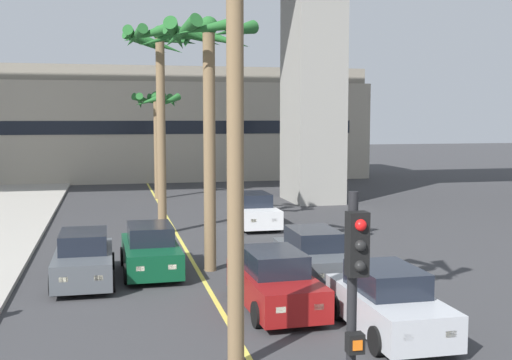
{
  "coord_description": "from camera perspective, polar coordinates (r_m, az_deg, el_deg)",
  "views": [
    {
      "loc": [
        -2.79,
        1.67,
        5.09
      ],
      "look_at": [
        0.0,
        14.0,
        3.84
      ],
      "focal_mm": 45.83,
      "sensor_mm": 36.0,
      "label": 1
    }
  ],
  "objects": [
    {
      "name": "car_queue_sixth",
      "position": [
        29.94,
        -0.22,
        -2.75
      ],
      "size": [
        1.86,
        4.11,
        1.56
      ],
      "color": "white",
      "rests_on": "ground"
    },
    {
      "name": "palm_tree_mid_median",
      "position": [
        40.22,
        -8.67,
        5.83
      ],
      "size": [
        3.01,
        3.09,
        6.56
      ],
      "color": "brown",
      "rests_on": "ground"
    },
    {
      "name": "traffic_light_median_near",
      "position": [
        8.03,
        8.54,
        -11.67
      ],
      "size": [
        0.24,
        0.37,
        4.2
      ],
      "color": "black",
      "rests_on": "ground"
    },
    {
      "name": "palm_tree_near_median",
      "position": [
        28.25,
        -8.42,
        10.16
      ],
      "size": [
        3.39,
        3.39,
        8.86
      ],
      "color": "brown",
      "rests_on": "ground"
    },
    {
      "name": "car_queue_front",
      "position": [
        20.75,
        -14.8,
        -6.71
      ],
      "size": [
        1.84,
        4.1,
        1.56
      ],
      "color": "#4C5156",
      "rests_on": "ground"
    },
    {
      "name": "car_queue_fourth",
      "position": [
        21.6,
        -9.19,
        -6.11
      ],
      "size": [
        1.89,
        4.13,
        1.56
      ],
      "color": "#0C4728",
      "rests_on": "ground"
    },
    {
      "name": "lane_stripe_center",
      "position": [
        23.07,
        -5.53,
        -7.13
      ],
      "size": [
        0.14,
        56.0,
        0.01
      ],
      "primitive_type": "cube",
      "color": "#DBCC4C",
      "rests_on": "ground"
    },
    {
      "name": "car_queue_second",
      "position": [
        15.86,
        11.44,
        -10.48
      ],
      "size": [
        1.84,
        4.1,
        1.56
      ],
      "color": "#B7BABF",
      "rests_on": "ground"
    },
    {
      "name": "pier_building_backdrop",
      "position": [
        53.54,
        -9.79,
        4.78
      ],
      "size": [
        35.67,
        8.04,
        8.85
      ],
      "color": "#BCB29E",
      "rests_on": "ground"
    },
    {
      "name": "car_queue_third",
      "position": [
        17.36,
        1.65,
        -8.95
      ],
      "size": [
        1.95,
        4.16,
        1.56
      ],
      "color": "maroon",
      "rests_on": "ground"
    },
    {
      "name": "palm_tree_farthest_median",
      "position": [
        21.24,
        -4.16,
        9.74
      ],
      "size": [
        3.18,
        3.25,
        8.24
      ],
      "color": "brown",
      "rests_on": "ground"
    },
    {
      "name": "car_queue_fifth",
      "position": [
        20.56,
        5.13,
        -6.66
      ],
      "size": [
        1.88,
        4.12,
        1.56
      ],
      "color": "#4C5156",
      "rests_on": "ground"
    }
  ]
}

